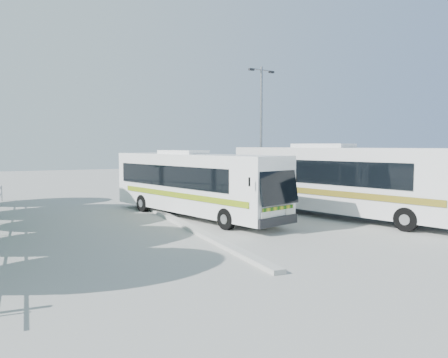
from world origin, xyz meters
name	(u,v)px	position (x,y,z in m)	size (l,w,h in m)	color
ground	(251,230)	(0.00, 0.00, 0.00)	(100.00, 100.00, 0.00)	#999994
kerb_divider	(184,224)	(-2.30, 2.00, 0.07)	(0.40, 16.00, 0.15)	#B2B2AD
coach_main	(194,183)	(-0.99, 4.16, 1.70)	(5.42, 11.35, 3.11)	white
coach_adjacent	(340,179)	(5.52, 1.13, 1.88)	(6.13, 12.48, 3.42)	silver
lamppost	(261,126)	(5.88, 9.71, 4.82)	(2.13, 0.62, 8.74)	gray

